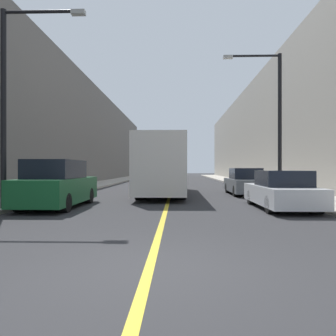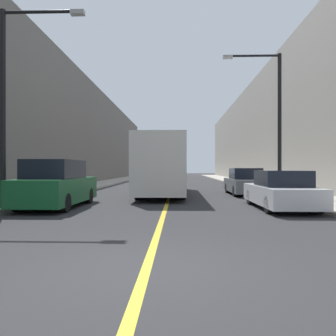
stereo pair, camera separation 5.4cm
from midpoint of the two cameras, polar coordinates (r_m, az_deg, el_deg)
name	(u,v)px [view 2 (the right image)]	position (r m, az deg, el deg)	size (l,w,h in m)	color
ground_plane	(146,271)	(5.22, -3.60, -17.39)	(200.00, 200.00, 0.00)	#2D2D30
sidewalk_left	(109,182)	(35.77, -10.20, -2.43)	(2.91, 72.00, 0.14)	#B2AA9E
sidewalk_right	(239,182)	(35.59, 12.34, -2.45)	(2.91, 72.00, 0.14)	#B2AA9E
building_row_left	(77,134)	(36.81, -15.49, 5.76)	(4.00, 72.00, 10.57)	#66605B
building_row_right	(272,131)	(36.56, 17.70, 6.11)	(4.00, 72.00, 10.96)	gray
road_center_line	(174,183)	(35.00, 1.04, -2.60)	(0.16, 72.00, 0.01)	gold
bus	(163,166)	(19.62, -0.72, 0.42)	(2.50, 11.09, 3.21)	silver
parked_suv_left	(57,185)	(13.76, -18.68, -2.89)	(1.92, 4.93, 1.88)	#145128
car_right_near	(281,191)	(13.31, 19.15, -3.88)	(1.87, 4.67, 1.47)	silver
car_right_mid	(245,183)	(19.77, 13.27, -2.52)	(1.79, 4.60, 1.57)	#51565B
street_lamp_left	(11,92)	(13.29, -25.53, 11.81)	(3.06, 0.24, 7.12)	black
street_lamp_right	(274,113)	(18.28, 18.04, 9.06)	(3.06, 0.24, 7.44)	black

